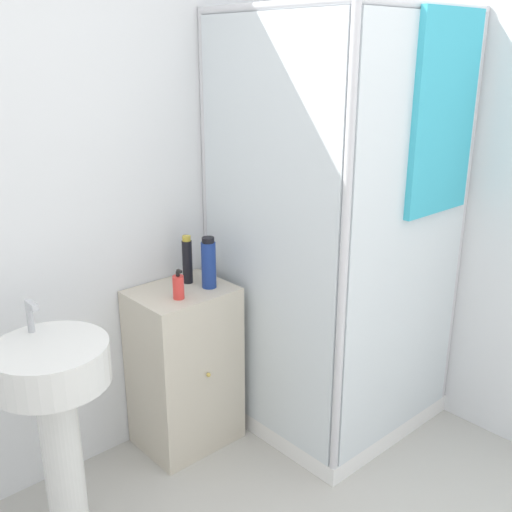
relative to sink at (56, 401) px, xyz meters
name	(u,v)px	position (x,y,z in m)	size (l,w,h in m)	color
wall_back	(49,205)	(0.23, 0.42, 0.63)	(6.40, 0.06, 2.50)	silver
shower_enclosure	(337,317)	(1.40, -0.17, -0.03)	(0.91, 0.94, 2.03)	white
vanity_cabinet	(185,367)	(0.72, 0.20, -0.22)	(0.46, 0.38, 0.81)	beige
sink	(56,401)	(0.00, 0.00, 0.00)	(0.43, 0.43, 0.98)	white
soap_dispenser	(178,287)	(0.65, 0.13, 0.24)	(0.05, 0.05, 0.14)	red
shampoo_bottle_tall_black	(187,260)	(0.80, 0.26, 0.30)	(0.05, 0.05, 0.23)	black
shampoo_bottle_blue	(209,263)	(0.84, 0.14, 0.31)	(0.07, 0.07, 0.24)	navy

